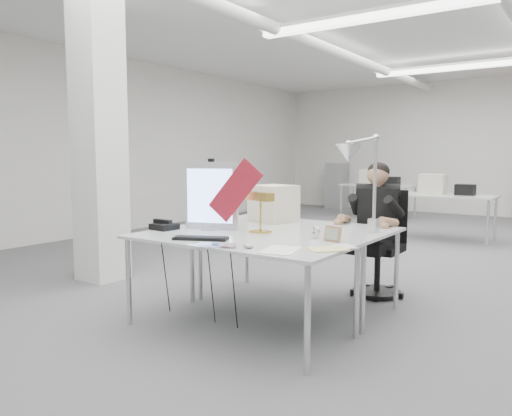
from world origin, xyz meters
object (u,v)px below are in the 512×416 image
Objects in this scene: desk_main at (238,240)px; bankers_lamp at (260,212)px; laptop at (215,246)px; seated_person at (377,207)px; monitor at (211,196)px; beige_monitor at (274,204)px; desk_phone at (164,227)px; architect_lamp at (363,181)px; office_chair at (378,243)px.

bankers_lamp is (-0.02, 0.34, 0.19)m from desk_main.
seated_person is at bearing 55.40° from laptop.
beige_monitor is (0.18, 0.73, -0.12)m from monitor.
architect_lamp is (1.59, 0.63, 0.42)m from desk_phone.
seated_person is 2.74× the size of bankers_lamp.
desk_main is at bearing 82.32° from laptop.
office_chair is 1.12m from beige_monitor.
desk_main is 1.10m from architect_lamp.
desk_phone is at bearing -102.69° from beige_monitor.
laptop is at bearing -19.69° from desk_phone.
beige_monitor is (0.51, 0.99, 0.15)m from desk_phone.
office_chair is at bearing 55.67° from laptop.
beige_monitor is at bearing 107.13° from desk_main.
laptop is 1.32m from architect_lamp.
beige_monitor reaches higher than bankers_lamp.
seated_person is at bearing 32.20° from monitor.
bankers_lamp reaches higher than desk_main.
architect_lamp is (0.24, -0.94, 0.30)m from seated_person.
bankers_lamp is 0.88m from desk_phone.
seated_person is at bearing 84.23° from bankers_lamp.
desk_phone is 1.12m from beige_monitor.
desk_phone is (-0.80, -0.33, -0.15)m from bankers_lamp.
architect_lamp reaches higher than beige_monitor.
monitor is 1.32m from architect_lamp.
beige_monitor is at bearing -163.66° from seated_person.
monitor is 0.50m from desk_phone.
laptop is (-0.42, -2.00, -0.13)m from seated_person.
monitor is at bearing 43.29° from desk_phone.
laptop is 0.75× the size of beige_monitor.
seated_person reaches higher than laptop.
desk_phone is at bearing -148.93° from seated_person.
monitor is at bearing -146.15° from seated_person.
desk_phone is (-1.35, -1.57, -0.12)m from seated_person.
bankers_lamp reaches higher than office_chair.
office_chair is 1.78m from monitor.
bankers_lamp is at bearing -132.13° from seated_person.
monitor is (-1.02, -1.31, 0.15)m from seated_person.
desk_phone is at bearing -139.38° from bankers_lamp.
seated_person reaches higher than office_chair.
beige_monitor reaches higher than desk_phone.
office_chair is 2.83× the size of beige_monitor.
office_chair is 1.81× the size of monitor.
office_chair reaches higher than desk_main.
office_chair is 1.20× the size of architect_lamp.
seated_person is 1.02m from beige_monitor.
seated_person is 3.36× the size of laptop.
seated_person is 2.05m from laptop.
seated_person reaches higher than desk_main.
desk_main is 0.82m from desk_phone.
laptop reaches higher than desk_main.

